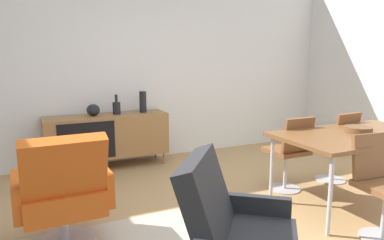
% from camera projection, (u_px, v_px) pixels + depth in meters
% --- Properties ---
extents(ground_plane, '(8.32, 8.32, 0.00)m').
position_uv_depth(ground_plane, '(230.00, 234.00, 3.09)').
color(ground_plane, tan).
extents(wall_back, '(6.80, 0.12, 2.80)m').
position_uv_depth(wall_back, '(137.00, 62.00, 5.15)').
color(wall_back, silver).
rests_on(wall_back, ground_plane).
extents(sideboard, '(1.60, 0.45, 0.72)m').
position_uv_depth(sideboard, '(107.00, 136.00, 4.83)').
color(sideboard, olive).
rests_on(sideboard, ground_plane).
extents(vase_cobalt, '(0.10, 0.10, 0.26)m').
position_uv_depth(vase_cobalt, '(117.00, 107.00, 4.82)').
color(vase_cobalt, black).
rests_on(vase_cobalt, sideboard).
extents(vase_sculptural_dark, '(0.17, 0.17, 0.15)m').
position_uv_depth(vase_sculptural_dark, '(93.00, 110.00, 4.70)').
color(vase_sculptural_dark, black).
rests_on(vase_sculptural_dark, sideboard).
extents(vase_ceramic_small, '(0.10, 0.10, 0.29)m').
position_uv_depth(vase_ceramic_small, '(143.00, 102.00, 4.97)').
color(vase_ceramic_small, black).
rests_on(vase_ceramic_small, sideboard).
extents(dining_table, '(1.60, 0.90, 0.74)m').
position_uv_depth(dining_table, '(356.00, 137.00, 3.58)').
color(dining_table, brown).
rests_on(dining_table, ground_plane).
extents(wooden_bowl_on_table, '(0.26, 0.26, 0.06)m').
position_uv_depth(wooden_bowl_on_table, '(359.00, 130.00, 3.60)').
color(wooden_bowl_on_table, brown).
rests_on(wooden_bowl_on_table, dining_table).
extents(dining_chair_back_right, '(0.43, 0.45, 0.86)m').
position_uv_depth(dining_chair_back_right, '(337.00, 144.00, 4.27)').
color(dining_chair_back_right, brown).
rests_on(dining_chair_back_right, ground_plane).
extents(dining_chair_front_left, '(0.43, 0.45, 0.86)m').
position_uv_depth(dining_chair_front_left, '(381.00, 182.00, 2.98)').
color(dining_chair_front_left, brown).
rests_on(dining_chair_front_left, ground_plane).
extents(dining_chair_back_left, '(0.40, 0.43, 0.86)m').
position_uv_depth(dining_chair_back_left, '(290.00, 150.00, 3.98)').
color(dining_chair_back_left, brown).
rests_on(dining_chair_back_left, ground_plane).
extents(lounge_chair_red, '(0.73, 0.67, 0.95)m').
position_uv_depth(lounge_chair_red, '(63.00, 191.00, 2.80)').
color(lounge_chair_red, '#D85919').
rests_on(lounge_chair_red, ground_plane).
extents(armchair_black_shell, '(0.90, 0.91, 0.95)m').
position_uv_depth(armchair_black_shell, '(236.00, 238.00, 2.09)').
color(armchair_black_shell, '#262628').
rests_on(armchair_black_shell, ground_plane).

